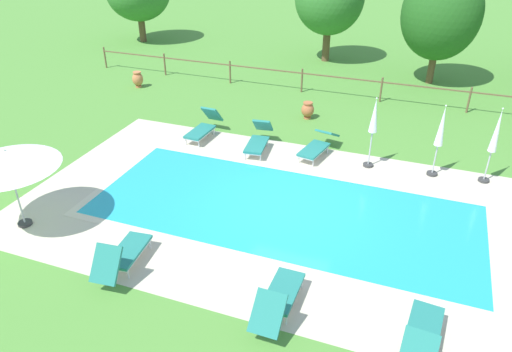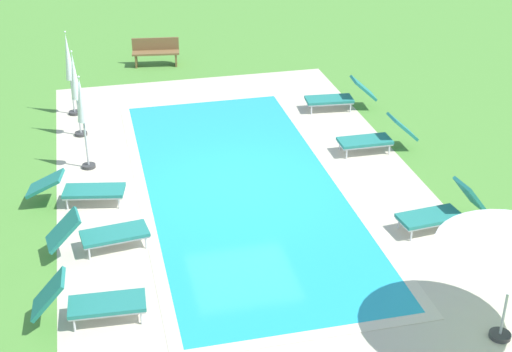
{
  "view_description": "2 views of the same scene",
  "coord_description": "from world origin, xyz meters",
  "px_view_note": "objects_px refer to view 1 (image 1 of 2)",
  "views": [
    {
      "loc": [
        3.16,
        -10.54,
        7.32
      ],
      "look_at": [
        -0.97,
        0.5,
        0.6
      ],
      "focal_mm": 33.78,
      "sensor_mm": 36.0,
      "label": 1
    },
    {
      "loc": [
        -14.66,
        3.15,
        8.12
      ],
      "look_at": [
        -0.94,
        -0.11,
        0.74
      ],
      "focal_mm": 52.82,
      "sensor_mm": 36.0,
      "label": 2
    }
  ],
  "objects_px": {
    "sun_lounger_south_near_corner": "(318,145)",
    "patio_umbrella_closed_row_mid_west": "(374,122)",
    "sun_lounger_north_end": "(122,255)",
    "sun_lounger_north_far": "(204,127)",
    "sun_lounger_south_mid": "(422,335)",
    "patio_umbrella_closed_row_centre": "(441,131)",
    "patio_umbrella_open_foreground": "(6,159)",
    "patio_umbrella_closed_row_west": "(495,137)",
    "terracotta_urn_near_fence": "(138,79)",
    "sun_lounger_north_near_steps": "(258,139)",
    "tree_east_mid": "(441,14)",
    "sun_lounger_north_mid": "(279,297)",
    "terracotta_urn_by_tree": "(308,110)"
  },
  "relations": [
    {
      "from": "sun_lounger_north_near_steps",
      "to": "patio_umbrella_open_foreground",
      "type": "distance_m",
      "value": 7.68
    },
    {
      "from": "patio_umbrella_closed_row_mid_west",
      "to": "terracotta_urn_near_fence",
      "type": "distance_m",
      "value": 11.72
    },
    {
      "from": "sun_lounger_north_end",
      "to": "terracotta_urn_by_tree",
      "type": "bearing_deg",
      "value": 80.91
    },
    {
      "from": "sun_lounger_south_near_corner",
      "to": "patio_umbrella_closed_row_west",
      "type": "bearing_deg",
      "value": 0.33
    },
    {
      "from": "sun_lounger_north_near_steps",
      "to": "sun_lounger_south_near_corner",
      "type": "bearing_deg",
      "value": 9.47
    },
    {
      "from": "sun_lounger_south_mid",
      "to": "patio_umbrella_closed_row_west",
      "type": "bearing_deg",
      "value": 79.39
    },
    {
      "from": "sun_lounger_north_far",
      "to": "patio_umbrella_closed_row_west",
      "type": "distance_m",
      "value": 9.34
    },
    {
      "from": "sun_lounger_north_near_steps",
      "to": "patio_umbrella_closed_row_west",
      "type": "bearing_deg",
      "value": 2.89
    },
    {
      "from": "sun_lounger_north_mid",
      "to": "sun_lounger_south_near_corner",
      "type": "xyz_separation_m",
      "value": [
        -1.0,
        7.18,
        -0.03
      ]
    },
    {
      "from": "patio_umbrella_closed_row_centre",
      "to": "terracotta_urn_by_tree",
      "type": "xyz_separation_m",
      "value": [
        -4.78,
        2.97,
        -1.1
      ]
    },
    {
      "from": "terracotta_urn_near_fence",
      "to": "patio_umbrella_open_foreground",
      "type": "bearing_deg",
      "value": -73.13
    },
    {
      "from": "sun_lounger_north_mid",
      "to": "sun_lounger_south_near_corner",
      "type": "bearing_deg",
      "value": 97.91
    },
    {
      "from": "sun_lounger_south_mid",
      "to": "terracotta_urn_by_tree",
      "type": "relative_size",
      "value": 3.01
    },
    {
      "from": "sun_lounger_north_end",
      "to": "patio_umbrella_closed_row_west",
      "type": "height_order",
      "value": "patio_umbrella_closed_row_west"
    },
    {
      "from": "patio_umbrella_closed_row_centre",
      "to": "patio_umbrella_open_foreground",
      "type": "bearing_deg",
      "value": -146.51
    },
    {
      "from": "sun_lounger_south_near_corner",
      "to": "patio_umbrella_closed_row_centre",
      "type": "height_order",
      "value": "patio_umbrella_closed_row_centre"
    },
    {
      "from": "sun_lounger_north_far",
      "to": "patio_umbrella_closed_row_centre",
      "type": "xyz_separation_m",
      "value": [
        7.8,
        -0.04,
        1.07
      ]
    },
    {
      "from": "terracotta_urn_by_tree",
      "to": "patio_umbrella_closed_row_mid_west",
      "type": "bearing_deg",
      "value": -47.4
    },
    {
      "from": "patio_umbrella_closed_row_west",
      "to": "tree_east_mid",
      "type": "bearing_deg",
      "value": 103.03
    },
    {
      "from": "sun_lounger_north_mid",
      "to": "terracotta_urn_near_fence",
      "type": "xyz_separation_m",
      "value": [
        -10.26,
        10.88,
        0.01
      ]
    },
    {
      "from": "patio_umbrella_closed_row_west",
      "to": "terracotta_urn_by_tree",
      "type": "height_order",
      "value": "patio_umbrella_closed_row_west"
    },
    {
      "from": "patio_umbrella_closed_row_centre",
      "to": "terracotta_urn_near_fence",
      "type": "xyz_separation_m",
      "value": [
        -12.92,
        3.8,
        -1.07
      ]
    },
    {
      "from": "patio_umbrella_closed_row_mid_west",
      "to": "tree_east_mid",
      "type": "distance_m",
      "value": 9.43
    },
    {
      "from": "sun_lounger_north_end",
      "to": "patio_umbrella_open_foreground",
      "type": "bearing_deg",
      "value": 170.66
    },
    {
      "from": "sun_lounger_south_mid",
      "to": "terracotta_urn_near_fence",
      "type": "height_order",
      "value": "sun_lounger_south_mid"
    },
    {
      "from": "sun_lounger_north_end",
      "to": "terracotta_urn_near_fence",
      "type": "bearing_deg",
      "value": 121.08
    },
    {
      "from": "patio_umbrella_open_foreground",
      "to": "terracotta_urn_near_fence",
      "type": "bearing_deg",
      "value": 106.87
    },
    {
      "from": "sun_lounger_north_mid",
      "to": "patio_umbrella_closed_row_west",
      "type": "xyz_separation_m",
      "value": [
        4.13,
        7.21,
        1.1
      ]
    },
    {
      "from": "patio_umbrella_closed_row_mid_west",
      "to": "sun_lounger_north_near_steps",
      "type": "bearing_deg",
      "value": -178.36
    },
    {
      "from": "sun_lounger_north_near_steps",
      "to": "tree_east_mid",
      "type": "xyz_separation_m",
      "value": [
        5.03,
        9.31,
        2.72
      ]
    },
    {
      "from": "tree_east_mid",
      "to": "patio_umbrella_closed_row_centre",
      "type": "bearing_deg",
      "value": -86.28
    },
    {
      "from": "sun_lounger_south_near_corner",
      "to": "tree_east_mid",
      "type": "xyz_separation_m",
      "value": [
        3.06,
        8.98,
        2.75
      ]
    },
    {
      "from": "sun_lounger_north_end",
      "to": "sun_lounger_north_far",
      "type": "bearing_deg",
      "value": 101.29
    },
    {
      "from": "sun_lounger_south_mid",
      "to": "tree_east_mid",
      "type": "height_order",
      "value": "tree_east_mid"
    },
    {
      "from": "sun_lounger_north_mid",
      "to": "tree_east_mid",
      "type": "distance_m",
      "value": 16.52
    },
    {
      "from": "sun_lounger_north_mid",
      "to": "sun_lounger_north_end",
      "type": "height_order",
      "value": "sun_lounger_north_end"
    },
    {
      "from": "sun_lounger_south_mid",
      "to": "patio_umbrella_closed_row_centre",
      "type": "bearing_deg",
      "value": 91.04
    },
    {
      "from": "sun_lounger_south_mid",
      "to": "patio_umbrella_closed_row_mid_west",
      "type": "height_order",
      "value": "patio_umbrella_closed_row_mid_west"
    },
    {
      "from": "sun_lounger_south_near_corner",
      "to": "patio_umbrella_closed_row_mid_west",
      "type": "xyz_separation_m",
      "value": [
        1.72,
        -0.22,
        1.18
      ]
    },
    {
      "from": "sun_lounger_north_end",
      "to": "patio_umbrella_closed_row_mid_west",
      "type": "distance_m",
      "value": 8.31
    },
    {
      "from": "sun_lounger_south_mid",
      "to": "patio_umbrella_closed_row_west",
      "type": "xyz_separation_m",
      "value": [
        1.35,
        7.21,
        1.1
      ]
    },
    {
      "from": "sun_lounger_north_far",
      "to": "sun_lounger_south_mid",
      "type": "bearing_deg",
      "value": -41.95
    },
    {
      "from": "terracotta_urn_near_fence",
      "to": "sun_lounger_south_mid",
      "type": "bearing_deg",
      "value": -39.82
    },
    {
      "from": "sun_lounger_north_near_steps",
      "to": "sun_lounger_south_mid",
      "type": "relative_size",
      "value": 1.0
    },
    {
      "from": "sun_lounger_south_near_corner",
      "to": "sun_lounger_south_mid",
      "type": "bearing_deg",
      "value": -62.24
    },
    {
      "from": "sun_lounger_south_mid",
      "to": "sun_lounger_south_near_corner",
      "type": "bearing_deg",
      "value": 117.76
    },
    {
      "from": "patio_umbrella_closed_row_west",
      "to": "terracotta_urn_near_fence",
      "type": "distance_m",
      "value": 14.9
    },
    {
      "from": "sun_lounger_south_near_corner",
      "to": "terracotta_urn_by_tree",
      "type": "relative_size",
      "value": 3.22
    },
    {
      "from": "sun_lounger_north_end",
      "to": "patio_umbrella_closed_row_centre",
      "type": "bearing_deg",
      "value": 47.84
    },
    {
      "from": "patio_umbrella_open_foreground",
      "to": "patio_umbrella_closed_row_mid_west",
      "type": "height_order",
      "value": "patio_umbrella_closed_row_mid_west"
    }
  ]
}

